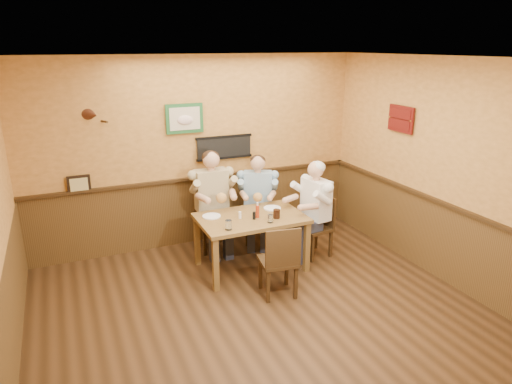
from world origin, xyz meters
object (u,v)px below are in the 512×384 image
chair_back_right (258,215)px  salt_shaker (240,215)px  water_glass_left (229,225)px  hot_sauce_bottle (257,211)px  dining_table (251,223)px  cola_tumbler (277,214)px  chair_right_end (315,227)px  diner_tan_shirt (212,206)px  chair_back_left (212,219)px  diner_white_elder (315,214)px  diner_blue_polo (258,204)px  chair_near_side (278,259)px  pepper_shaker (254,216)px  water_glass_mid (270,219)px

chair_back_right → salt_shaker: size_ratio=9.42×
water_glass_left → hot_sauce_bottle: bearing=25.6°
dining_table → cola_tumbler: (0.29, -0.19, 0.15)m
chair_right_end → salt_shaker: 1.20m
chair_right_end → diner_tan_shirt: 1.52m
chair_back_left → diner_white_elder: diner_white_elder is taller
dining_table → chair_back_left: bearing=109.7°
diner_blue_polo → diner_white_elder: 0.95m
chair_near_side → diner_tan_shirt: (-0.31, 1.55, 0.21)m
chair_back_right → diner_white_elder: (0.55, -0.77, 0.20)m
chair_back_right → diner_tan_shirt: size_ratio=0.64×
chair_right_end → cola_tumbler: (-0.70, -0.18, 0.37)m
chair_back_left → pepper_shaker: 1.00m
diner_white_elder → hot_sauce_bottle: 0.95m
chair_back_right → water_glass_mid: chair_back_right is taller
chair_back_right → diner_blue_polo: 0.19m
chair_right_end → salt_shaker: bearing=-98.6°
chair_right_end → diner_blue_polo: bearing=-153.1°
dining_table → water_glass_left: water_glass_left is taller
pepper_shaker → salt_shaker: bearing=148.0°
chair_back_left → water_glass_left: bearing=-96.4°
chair_back_left → pepper_shaker: bearing=-71.4°
chair_back_right → cola_tumbler: (-0.15, -0.95, 0.38)m
water_glass_left → salt_shaker: water_glass_left is taller
water_glass_left → water_glass_mid: (0.57, 0.01, -0.01)m
chair_right_end → water_glass_mid: 0.96m
water_glass_mid → salt_shaker: size_ratio=1.15×
chair_back_right → salt_shaker: chair_back_right is taller
diner_blue_polo → hot_sauce_bottle: size_ratio=6.51×
cola_tumbler → salt_shaker: (-0.45, 0.18, -0.01)m
chair_right_end → pepper_shaker: bearing=-92.9°
chair_near_side → pepper_shaker: 0.73m
dining_table → diner_white_elder: 0.99m
diner_blue_polo → dining_table: bearing=-95.8°
chair_back_left → pepper_shaker: (0.28, -0.90, 0.33)m
cola_tumbler → dining_table: bearing=146.9°
chair_near_side → pepper_shaker: (-0.03, 0.65, 0.34)m
chair_back_right → diner_blue_polo: diner_blue_polo is taller
chair_right_end → water_glass_left: 1.49m
water_glass_left → diner_white_elder: bearing=11.8°
chair_back_left → water_glass_mid: chair_back_left is taller
diner_tan_shirt → water_glass_mid: size_ratio=12.75×
dining_table → chair_near_side: 0.78m
diner_blue_polo → cola_tumbler: diner_blue_polo is taller
pepper_shaker → diner_white_elder: bearing=5.7°
dining_table → diner_white_elder: size_ratio=1.11×
chair_right_end → water_glass_mid: (-0.84, -0.29, 0.36)m
diner_white_elder → cola_tumbler: (-0.70, -0.18, 0.18)m
diner_tan_shirt → cola_tumbler: diner_tan_shirt is taller
chair_near_side → water_glass_mid: 0.59m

